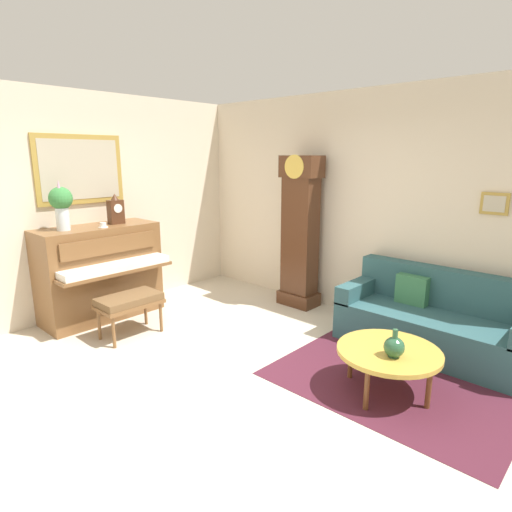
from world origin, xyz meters
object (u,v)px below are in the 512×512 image
Objects in this scene: green_jug at (394,347)px; coffee_table at (389,353)px; flower_vase at (61,203)px; teacup at (103,226)px; grandfather_clock at (300,236)px; couch at (434,322)px; piano at (101,272)px; mantel_clock at (116,210)px; piano_bench at (129,302)px.

coffee_table is at bearing 130.83° from green_jug.
teacup is at bearing 70.58° from flower_vase.
grandfather_clock is 2.01m from couch.
piano is 0.62m from teacup.
teacup is 3.56m from green_jug.
piano is 0.80m from mantel_clock.
grandfather_clock is (1.55, 2.07, 0.37)m from piano.
piano is 3.95m from couch.
couch is 5.00× the size of mantel_clock.
piano is 3.57m from coffee_table.
couch is at bearing 30.05° from teacup.
piano is 3.79× the size of mantel_clock.
flower_vase reaches higher than piano.
green_jug is (0.12, -1.22, 0.18)m from couch.
mantel_clock reaches higher than couch.
teacup reaches higher than couch.
flower_vase is (0.00, -0.40, 0.89)m from piano.
grandfather_clock reaches higher than piano_bench.
piano_bench is at bearing -23.93° from mantel_clock.
green_jug is at bearing 6.90° from mantel_clock.
mantel_clock is 0.66× the size of flower_vase.
flower_vase is 0.52m from teacup.
coffee_table is at bearing 19.00° from flower_vase.
couch is at bearing 36.78° from piano_bench.
grandfather_clock is 1.07× the size of couch.
flower_vase reaches higher than green_jug.
piano reaches higher than coffee_table.
flower_vase reaches higher than couch.
flower_vase is (-3.48, -1.20, 1.12)m from coffee_table.
grandfather_clock is 2.48m from green_jug.
grandfather_clock is at bearing 55.67° from teacup.
flower_vase is (-1.55, -2.47, 0.52)m from grandfather_clock.
coffee_table is 0.18m from green_jug.
piano is at bearing -168.93° from green_jug.
piano is 2.48× the size of flower_vase.
coffee_table is 3.52m from teacup.
flower_vase is at bearing -122.14° from grandfather_clock.
mantel_clock is at bearing -154.38° from couch.
couch is at bearing 29.11° from piano.
mantel_clock is 0.68m from flower_vase.
piano_bench is 2.84m from coffee_table.
grandfather_clock is at bearing 146.64° from coffee_table.
grandfather_clock is 2.96m from flower_vase.
teacup is (-3.30, -1.91, 0.89)m from couch.
piano is 2.61m from grandfather_clock.
piano is at bearing -167.08° from coffee_table.
green_jug is (0.09, -0.10, 0.12)m from coffee_table.
teacup reaches higher than piano_bench.
green_jug is (2.01, -1.37, -0.47)m from grandfather_clock.
piano is 0.80m from piano_bench.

